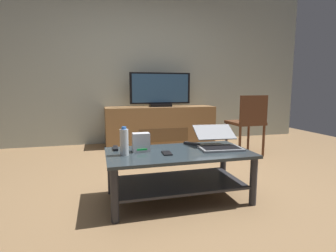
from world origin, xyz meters
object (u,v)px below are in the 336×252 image
coffee_table (179,166)px  cell_phone (167,153)px  television (160,90)px  soundbar_remote (115,148)px  router_box (141,142)px  laptop (218,141)px  media_cabinet (160,125)px  water_bottle_near (124,142)px  dining_chair (248,121)px  tv_remote (192,144)px

coffee_table → cell_phone: cell_phone is taller
television → soundbar_remote: bearing=-113.6°
coffee_table → router_box: 0.39m
router_box → laptop: bearing=-2.5°
laptop → router_box: 0.70m
media_cabinet → laptop: bearing=-89.9°
television → router_box: 2.36m
cell_phone → soundbar_remote: bearing=149.2°
router_box → water_bottle_near: water_bottle_near is taller
dining_chair → tv_remote: bearing=-141.3°
laptop → soundbar_remote: laptop is taller
coffee_table → television: size_ratio=1.18×
dining_chair → laptop: 1.54m
laptop → water_bottle_near: water_bottle_near is taller
router_box → television: bearing=72.5°
dining_chair → water_bottle_near: 2.23m
cell_phone → tv_remote: 0.43m
television → laptop: 2.29m
media_cabinet → television: 0.60m
dining_chair → router_box: (-1.72, -1.12, 0.00)m
tv_remote → router_box: bearing=157.9°
coffee_table → soundbar_remote: 0.58m
television → tv_remote: television is taller
water_bottle_near → soundbar_remote: (-0.06, 0.23, -0.10)m
laptop → router_box: bearing=177.5°
router_box → coffee_table: bearing=-13.8°
tv_remote → coffee_table: bearing=-170.1°
laptop → tv_remote: bearing=135.5°
media_cabinet → television: bearing=-90.0°
media_cabinet → soundbar_remote: (-0.91, -2.10, 0.11)m
soundbar_remote → router_box: bearing=-32.1°
television → router_box: (-0.70, -2.22, -0.42)m
dining_chair → tv_remote: (-1.21, -0.97, -0.07)m
television → dining_chair: television is taller
water_bottle_near → soundbar_remote: 0.26m
router_box → cell_phone: router_box is taller
laptop → soundbar_remote: size_ratio=2.74×
media_cabinet → laptop: (0.00, -2.27, 0.16)m
water_bottle_near → cell_phone: (0.35, -0.04, -0.11)m
media_cabinet → tv_remote: 2.10m
router_box → tv_remote: 0.54m
television → dining_chair: size_ratio=1.20×
dining_chair → soundbar_remote: dining_chair is taller
router_box → water_bottle_near: bearing=-149.8°
media_cabinet → cell_phone: (-0.50, -2.37, 0.11)m
television → water_bottle_near: bearing=-110.2°
dining_chair → cell_phone: bearing=-140.8°
soundbar_remote → television: bearing=68.9°
router_box → tv_remote: (0.52, 0.15, -0.07)m
cell_phone → water_bottle_near: bearing=176.5°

